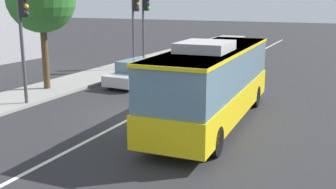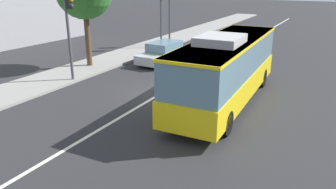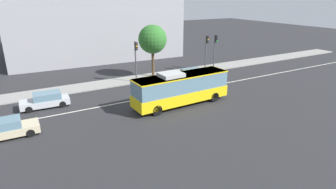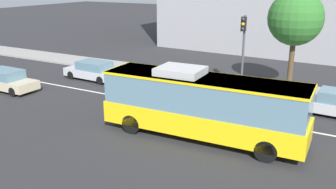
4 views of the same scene
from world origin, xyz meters
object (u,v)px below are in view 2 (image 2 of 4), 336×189
Objects in this scene: sedan_silver_ahead at (163,53)px; traffic_light_far_corner at (69,20)px; traffic_light_mid_block at (162,6)px; transit_bus at (226,67)px; traffic_light_near_corner at (171,5)px.

traffic_light_far_corner reaches higher than sedan_silver_ahead.
traffic_light_mid_block is at bearing -147.31° from sedan_silver_ahead.
traffic_light_mid_block is 1.00× the size of traffic_light_far_corner.
traffic_light_mid_block and traffic_light_far_corner have the same top height.
sedan_silver_ahead is 5.59m from traffic_light_mid_block.
transit_bus is 9.08m from traffic_light_far_corner.
sedan_silver_ahead is at bearing -56.43° from traffic_light_mid_block.
traffic_light_far_corner is (-0.93, 8.86, 1.75)m from transit_bus.
transit_bus is at bearing 52.16° from sedan_silver_ahead.
traffic_light_near_corner is 1.00× the size of traffic_light_mid_block.
traffic_light_near_corner is at bearing 36.41° from transit_bus.
traffic_light_near_corner and traffic_light_mid_block have the same top height.
sedan_silver_ahead is at bearing -70.99° from traffic_light_near_corner.
sedan_silver_ahead is 0.88× the size of traffic_light_mid_block.
transit_bus is 2.20× the size of sedan_silver_ahead.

